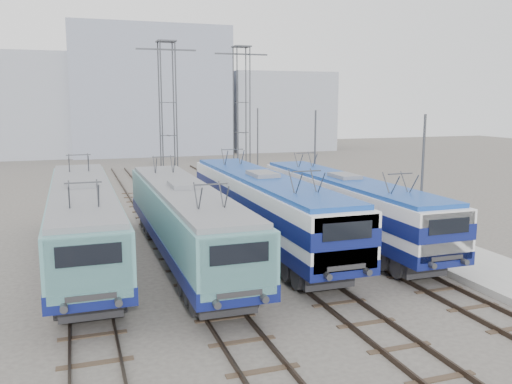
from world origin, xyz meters
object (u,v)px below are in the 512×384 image
at_px(mast_mid, 315,162).
at_px(mast_rear, 258,148).
at_px(locomotive_far_left, 83,217).
at_px(catenary_tower_west, 168,114).
at_px(locomotive_center_left, 185,218).
at_px(locomotive_far_right, 345,202).
at_px(mast_front, 422,188).
at_px(catenary_tower_east, 242,113).
at_px(locomotive_center_right, 264,203).

height_order(mast_mid, mast_rear, same).
height_order(locomotive_far_left, catenary_tower_west, catenary_tower_west).
distance_m(locomotive_center_left, catenary_tower_west, 17.74).
distance_m(locomotive_center_left, locomotive_far_right, 9.07).
height_order(catenary_tower_west, mast_front, catenary_tower_west).
xyz_separation_m(locomotive_center_left, mast_front, (10.85, -2.96, 1.27)).
bearing_deg(mast_mid, catenary_tower_west, 137.07).
relative_size(locomotive_far_right, mast_mid, 2.47).
bearing_deg(mast_front, locomotive_far_right, 114.43).
bearing_deg(catenary_tower_west, mast_front, -66.73).
height_order(catenary_tower_east, mast_front, catenary_tower_east).
bearing_deg(mast_rear, locomotive_center_left, -117.28).
bearing_deg(locomotive_far_right, catenary_tower_east, 90.80).
bearing_deg(catenary_tower_east, locomotive_center_left, -114.68).
bearing_deg(locomotive_center_right, locomotive_center_left, -160.36).
distance_m(locomotive_far_left, mast_rear, 25.00).
distance_m(locomotive_center_left, mast_front, 11.32).
relative_size(locomotive_center_left, mast_mid, 2.55).
bearing_deg(catenary_tower_east, locomotive_far_right, -89.20).
relative_size(locomotive_far_left, mast_mid, 2.61).
distance_m(locomotive_far_left, catenary_tower_west, 17.63).
xyz_separation_m(locomotive_far_right, catenary_tower_west, (-6.75, 15.93, 4.43)).
xyz_separation_m(locomotive_center_left, mast_rear, (10.85, 21.04, 1.27)).
xyz_separation_m(locomotive_far_left, locomotive_center_left, (4.50, -1.35, -0.05)).
xyz_separation_m(locomotive_center_right, mast_rear, (6.35, 19.43, 1.15)).
bearing_deg(mast_rear, locomotive_far_left, -127.94).
height_order(locomotive_center_left, locomotive_far_right, locomotive_center_left).
bearing_deg(mast_mid, locomotive_far_right, -103.14).
distance_m(catenary_tower_west, mast_front, 22.00).
bearing_deg(locomotive_far_right, mast_front, -65.57).
bearing_deg(catenary_tower_east, mast_front, -84.55).
height_order(locomotive_center_left, mast_rear, mast_rear).
relative_size(locomotive_center_left, mast_front, 2.55).
distance_m(catenary_tower_west, catenary_tower_east, 6.80).
relative_size(locomotive_far_right, catenary_tower_east, 1.44).
relative_size(catenary_tower_west, mast_rear, 1.71).
bearing_deg(locomotive_center_right, locomotive_far_right, -6.27).
height_order(locomotive_far_right, mast_rear, mast_rear).
relative_size(locomotive_far_left, catenary_tower_west, 1.52).
relative_size(locomotive_far_right, catenary_tower_west, 1.44).
bearing_deg(locomotive_center_right, mast_rear, 71.90).
distance_m(mast_front, mast_rear, 24.00).
bearing_deg(locomotive_center_right, locomotive_far_left, -178.36).
bearing_deg(locomotive_center_left, mast_rear, 62.72).
bearing_deg(mast_rear, mast_mid, -90.00).
relative_size(locomotive_far_right, mast_rear, 2.47).
relative_size(locomotive_center_right, mast_front, 2.63).
distance_m(locomotive_center_right, catenary_tower_west, 16.18).
height_order(locomotive_far_right, mast_front, mast_front).
distance_m(locomotive_center_left, mast_rear, 23.71).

